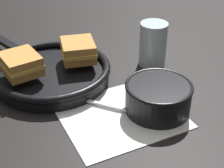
% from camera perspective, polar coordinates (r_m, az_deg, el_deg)
% --- Properties ---
extents(ground_plane, '(4.00, 4.00, 0.00)m').
position_cam_1_polar(ground_plane, '(0.79, 0.11, -2.41)').
color(ground_plane, black).
extents(napkin, '(0.28, 0.25, 0.00)m').
position_cam_1_polar(napkin, '(0.74, 1.78, -5.12)').
color(napkin, white).
rests_on(napkin, ground_plane).
extents(soup_bowl, '(0.14, 0.14, 0.07)m').
position_cam_1_polar(soup_bowl, '(0.74, 7.68, -1.97)').
color(soup_bowl, black).
rests_on(soup_bowl, ground_plane).
extents(spoon, '(0.15, 0.12, 0.01)m').
position_cam_1_polar(spoon, '(0.74, 3.52, -4.61)').
color(spoon, silver).
rests_on(spoon, napkin).
extents(skillet, '(0.29, 0.38, 0.04)m').
position_cam_1_polar(skillet, '(0.86, -9.99, 1.96)').
color(skillet, black).
rests_on(skillet, ground_plane).
extents(sandwich_near_left, '(0.08, 0.10, 0.05)m').
position_cam_1_polar(sandwich_near_left, '(0.86, -5.64, 5.61)').
color(sandwich_near_left, '#B27A38').
rests_on(sandwich_near_left, skillet).
extents(sandwich_near_right, '(0.11, 0.11, 0.05)m').
position_cam_1_polar(sandwich_near_right, '(0.82, -14.91, 3.25)').
color(sandwich_near_right, '#B27A38').
rests_on(sandwich_near_right, skillet).
extents(drinking_glass, '(0.07, 0.07, 0.12)m').
position_cam_1_polar(drinking_glass, '(0.91, 6.82, 6.57)').
color(drinking_glass, silver).
rests_on(drinking_glass, ground_plane).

